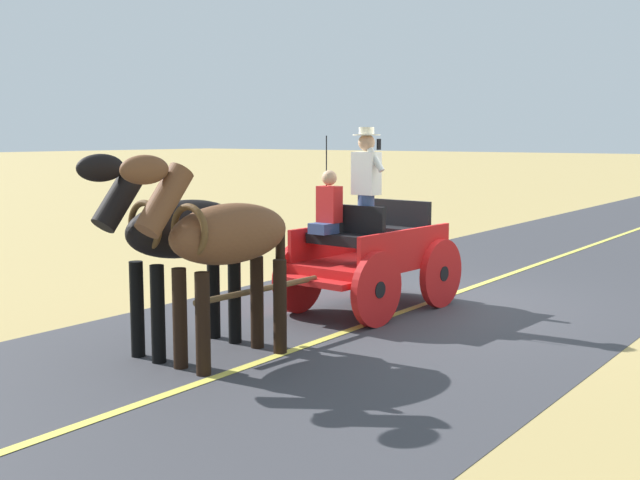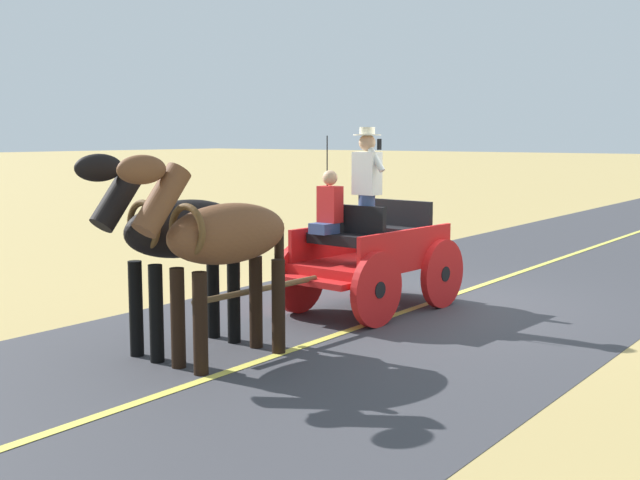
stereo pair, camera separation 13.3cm
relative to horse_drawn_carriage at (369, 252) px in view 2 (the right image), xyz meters
The scene contains 6 objects.
ground_plane 1.32m from the horse_drawn_carriage, 115.02° to the right, with size 200.00×200.00×0.00m, color tan.
road_surface 1.32m from the horse_drawn_carriage, 115.02° to the right, with size 5.99×160.00×0.01m, color #38383D.
road_centre_stripe 1.32m from the horse_drawn_carriage, 115.02° to the right, with size 0.12×160.00×0.00m, color #DBCC4C.
horse_drawn_carriage is the anchor object (origin of this frame).
horse_near_side 3.09m from the horse_drawn_carriage, 92.64° to the left, with size 0.72×2.14×2.21m.
horse_off_side 3.09m from the horse_drawn_carriage, 79.38° to the left, with size 0.71×2.14×2.21m.
Camera 2 is at (-5.48, 10.05, 2.39)m, focal length 45.24 mm.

